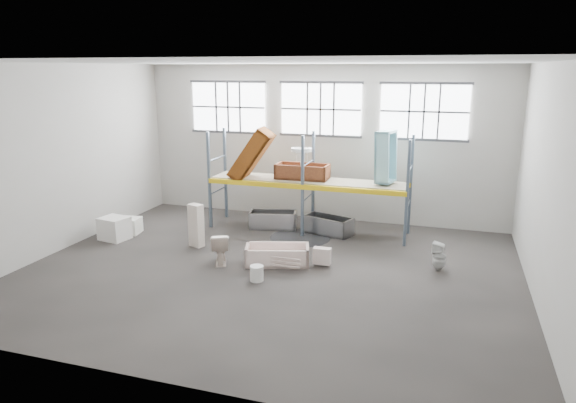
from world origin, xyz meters
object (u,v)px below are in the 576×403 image
at_px(bathtub_beige, 277,255).
at_px(cistern_tall, 196,225).
at_px(toilet_white, 439,256).
at_px(steel_tub_left, 273,220).
at_px(steel_tub_right, 329,225).
at_px(rust_tub_flat, 302,171).
at_px(bucket, 257,273).
at_px(blue_tub_upright, 386,157).
at_px(carton_near, 114,228).
at_px(toilet_beige, 220,248).

bearing_deg(bathtub_beige, cistern_tall, 150.08).
bearing_deg(toilet_white, cistern_tall, -80.84).
xyz_separation_m(steel_tub_left, steel_tub_right, (1.79, -0.03, -0.00)).
distance_m(rust_tub_flat, bucket, 4.60).
height_order(blue_tub_upright, carton_near, blue_tub_upright).
bearing_deg(toilet_beige, toilet_white, 168.66).
bearing_deg(rust_tub_flat, carton_near, -151.72).
height_order(toilet_beige, bucket, toilet_beige).
relative_size(cistern_tall, bucket, 3.27).
bearing_deg(bathtub_beige, steel_tub_right, 60.46).
relative_size(toilet_beige, steel_tub_left, 0.56).
bearing_deg(steel_tub_left, toilet_white, -22.49).
relative_size(bathtub_beige, steel_tub_right, 1.12).
height_order(toilet_beige, blue_tub_upright, blue_tub_upright).
height_order(rust_tub_flat, bucket, rust_tub_flat).
bearing_deg(cistern_tall, toilet_white, 21.52).
relative_size(toilet_white, blue_tub_upright, 0.48).
relative_size(rust_tub_flat, blue_tub_upright, 1.07).
relative_size(steel_tub_right, bucket, 3.87).
xyz_separation_m(steel_tub_right, rust_tub_flat, (-0.90, 0.22, 1.56)).
xyz_separation_m(blue_tub_upright, carton_near, (-7.44, -2.64, -2.07)).
bearing_deg(cistern_tall, steel_tub_left, 77.26).
bearing_deg(blue_tub_upright, cistern_tall, -153.01).
height_order(toilet_white, carton_near, toilet_white).
relative_size(cistern_tall, carton_near, 1.58).
bearing_deg(steel_tub_left, cistern_tall, -122.57).
xyz_separation_m(rust_tub_flat, blue_tub_upright, (2.50, -0.02, 0.57)).
distance_m(cistern_tall, carton_near, 2.60).
bearing_deg(blue_tub_upright, rust_tub_flat, 179.63).
relative_size(toilet_beige, cistern_tall, 0.67).
height_order(bathtub_beige, toilet_beige, toilet_beige).
height_order(toilet_white, rust_tub_flat, rust_tub_flat).
bearing_deg(toilet_white, rust_tub_flat, -111.25).
bearing_deg(bathtub_beige, carton_near, 158.42).
distance_m(cistern_tall, rust_tub_flat, 3.64).
relative_size(toilet_white, steel_tub_right, 0.50).
bearing_deg(blue_tub_upright, bathtub_beige, -126.17).
bearing_deg(bathtub_beige, toilet_beige, 178.39).
bearing_deg(cistern_tall, steel_tub_right, 54.66).
xyz_separation_m(steel_tub_right, blue_tub_upright, (1.60, 0.21, 2.13)).
relative_size(bathtub_beige, toilet_beige, 1.98).
bearing_deg(carton_near, toilet_white, 2.26).
height_order(steel_tub_right, bucket, steel_tub_right).
xyz_separation_m(toilet_white, steel_tub_left, (-5.08, 2.11, -0.10)).
xyz_separation_m(bathtub_beige, toilet_white, (3.95, 0.81, 0.12)).
relative_size(bathtub_beige, bucket, 4.35).
bearing_deg(steel_tub_right, bucket, -100.63).
bearing_deg(rust_tub_flat, cistern_tall, -133.46).
distance_m(toilet_beige, steel_tub_right, 3.87).
distance_m(steel_tub_left, bucket, 4.23).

